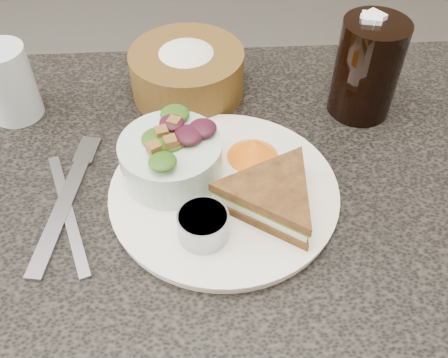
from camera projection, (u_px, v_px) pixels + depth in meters
name	position (u px, v px, depth m)	size (l,w,h in m)	color
dining_table	(197.00, 338.00, 0.90)	(1.00, 0.70, 0.75)	black
dinner_plate	(224.00, 192.00, 0.63)	(0.28, 0.28, 0.01)	silver
sandwich	(273.00, 196.00, 0.59)	(0.15, 0.15, 0.04)	brown
salad_bowl	(171.00, 153.00, 0.62)	(0.13, 0.13, 0.07)	#B4CEC0
dressing_ramekin	(203.00, 226.00, 0.56)	(0.06, 0.06, 0.04)	#8F939A
orange_wedge	(253.00, 148.00, 0.65)	(0.07, 0.07, 0.03)	orange
fork	(63.00, 208.00, 0.62)	(0.02, 0.21, 0.01)	gray
knife	(68.00, 212.00, 0.61)	(0.01, 0.20, 0.00)	#999CA6
bread_basket	(187.00, 66.00, 0.74)	(0.17, 0.17, 0.10)	brown
cola_glass	(368.00, 65.00, 0.70)	(0.09, 0.09, 0.15)	black
water_glass	(8.00, 83.00, 0.70)	(0.07, 0.07, 0.11)	silver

